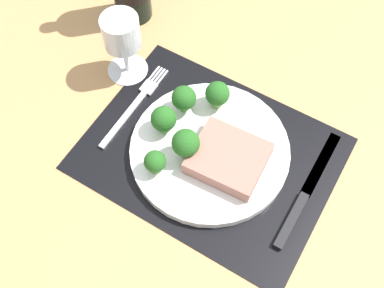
{
  "coord_description": "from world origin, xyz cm",
  "views": [
    {
      "loc": [
        16.71,
        -33.55,
        69.44
      ],
      "look_at": [
        -2.89,
        -0.83,
        1.9
      ],
      "focal_mm": 44.59,
      "sensor_mm": 36.0,
      "label": 1
    }
  ],
  "objects_px": {
    "plate": "(210,150)",
    "steak": "(228,158)",
    "fork": "(135,105)",
    "wine_glass": "(122,36)",
    "knife": "(303,197)"
  },
  "relations": [
    {
      "from": "plate",
      "to": "steak",
      "type": "relative_size",
      "value": 2.3
    },
    {
      "from": "steak",
      "to": "fork",
      "type": "height_order",
      "value": "steak"
    },
    {
      "from": "plate",
      "to": "wine_glass",
      "type": "distance_m",
      "value": 0.24
    },
    {
      "from": "steak",
      "to": "wine_glass",
      "type": "height_order",
      "value": "wine_glass"
    },
    {
      "from": "steak",
      "to": "plate",
      "type": "bearing_deg",
      "value": 168.33
    },
    {
      "from": "fork",
      "to": "knife",
      "type": "height_order",
      "value": "knife"
    },
    {
      "from": "steak",
      "to": "wine_glass",
      "type": "xyz_separation_m",
      "value": [
        -0.25,
        0.08,
        0.06
      ]
    },
    {
      "from": "plate",
      "to": "knife",
      "type": "bearing_deg",
      "value": 1.83
    },
    {
      "from": "steak",
      "to": "fork",
      "type": "relative_size",
      "value": 0.59
    },
    {
      "from": "fork",
      "to": "wine_glass",
      "type": "xyz_separation_m",
      "value": [
        -0.06,
        0.06,
        0.08
      ]
    },
    {
      "from": "plate",
      "to": "fork",
      "type": "bearing_deg",
      "value": 174.88
    },
    {
      "from": "knife",
      "to": "wine_glass",
      "type": "bearing_deg",
      "value": 168.05
    },
    {
      "from": "knife",
      "to": "wine_glass",
      "type": "xyz_separation_m",
      "value": [
        -0.38,
        0.07,
        0.08
      ]
    },
    {
      "from": "steak",
      "to": "knife",
      "type": "relative_size",
      "value": 0.49
    },
    {
      "from": "fork",
      "to": "knife",
      "type": "xyz_separation_m",
      "value": [
        0.32,
        -0.01,
        0.0
      ]
    }
  ]
}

